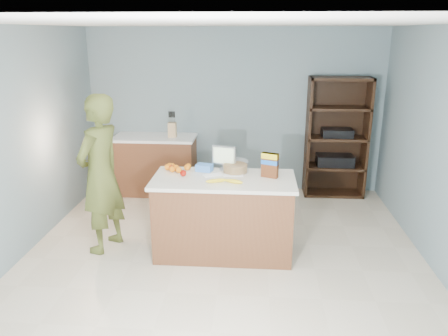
# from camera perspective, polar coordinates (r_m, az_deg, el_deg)

# --- Properties ---
(floor) EXTENTS (4.50, 5.00, 0.02)m
(floor) POSITION_cam_1_polar(r_m,az_deg,el_deg) (4.86, -0.32, -12.59)
(floor) COLOR beige
(floor) RESTS_ON ground
(walls) EXTENTS (4.52, 5.02, 2.51)m
(walls) POSITION_cam_1_polar(r_m,az_deg,el_deg) (4.28, -0.35, 6.94)
(walls) COLOR gray
(walls) RESTS_ON ground
(counter_peninsula) EXTENTS (1.56, 0.76, 0.90)m
(counter_peninsula) POSITION_cam_1_polar(r_m,az_deg,el_deg) (4.94, -0.04, -6.66)
(counter_peninsula) COLOR brown
(counter_peninsula) RESTS_ON ground
(back_cabinet) EXTENTS (1.24, 0.62, 0.90)m
(back_cabinet) POSITION_cam_1_polar(r_m,az_deg,el_deg) (6.87, -8.86, 0.48)
(back_cabinet) COLOR brown
(back_cabinet) RESTS_ON ground
(shelving_unit) EXTENTS (0.90, 0.40, 1.80)m
(shelving_unit) POSITION_cam_1_polar(r_m,az_deg,el_deg) (6.83, 14.39, 3.64)
(shelving_unit) COLOR black
(shelving_unit) RESTS_ON ground
(person) EXTENTS (0.62, 0.76, 1.80)m
(person) POSITION_cam_1_polar(r_m,az_deg,el_deg) (5.06, -15.83, -0.83)
(person) COLOR #4C5422
(person) RESTS_ON ground
(knife_block) EXTENTS (0.12, 0.10, 0.31)m
(knife_block) POSITION_cam_1_polar(r_m,az_deg,el_deg) (6.64, -6.77, 5.04)
(knife_block) COLOR tan
(knife_block) RESTS_ON back_cabinet
(envelopes) EXTENTS (0.46, 0.20, 0.00)m
(envelopes) POSITION_cam_1_polar(r_m,az_deg,el_deg) (4.85, -0.12, -0.94)
(envelopes) COLOR white
(envelopes) RESTS_ON counter_peninsula
(bananas) EXTENTS (0.41, 0.12, 0.04)m
(bananas) POSITION_cam_1_polar(r_m,az_deg,el_deg) (4.61, 0.13, -1.70)
(bananas) COLOR yellow
(bananas) RESTS_ON counter_peninsula
(apples) EXTENTS (0.23, 0.24, 0.07)m
(apples) POSITION_cam_1_polar(r_m,az_deg,el_deg) (4.92, -6.11, -0.37)
(apples) COLOR #981006
(apples) RESTS_ON counter_peninsula
(oranges) EXTENTS (0.30, 0.21, 0.07)m
(oranges) POSITION_cam_1_polar(r_m,az_deg,el_deg) (5.04, -6.23, 0.06)
(oranges) COLOR orange
(oranges) RESTS_ON counter_peninsula
(blue_carton) EXTENTS (0.20, 0.16, 0.08)m
(blue_carton) POSITION_cam_1_polar(r_m,az_deg,el_deg) (4.99, -2.59, 0.05)
(blue_carton) COLOR blue
(blue_carton) RESTS_ON counter_peninsula
(salad_bowl) EXTENTS (0.30, 0.30, 0.13)m
(salad_bowl) POSITION_cam_1_polar(r_m,az_deg,el_deg) (4.95, 1.48, 0.14)
(salad_bowl) COLOR #267219
(salad_bowl) RESTS_ON counter_peninsula
(tv) EXTENTS (0.28, 0.12, 0.28)m
(tv) POSITION_cam_1_polar(r_m,az_deg,el_deg) (5.00, 0.01, 1.53)
(tv) COLOR silver
(tv) RESTS_ON counter_peninsula
(cereal_box) EXTENTS (0.19, 0.13, 0.27)m
(cereal_box) POSITION_cam_1_polar(r_m,az_deg,el_deg) (4.76, 6.02, 0.61)
(cereal_box) COLOR #592B14
(cereal_box) RESTS_ON counter_peninsula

